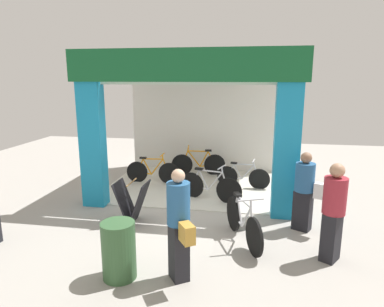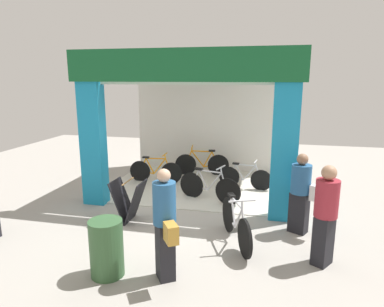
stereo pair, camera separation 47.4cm
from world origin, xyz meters
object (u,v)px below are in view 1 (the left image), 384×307
(bicycle_inside_3, at_px, (153,171))
(pedestrian_0, at_px, (179,224))
(bicycle_inside_1, at_px, (199,164))
(bicycle_parked_0, at_px, (243,222))
(bicycle_inside_2, at_px, (210,186))
(pedestrian_3, at_px, (333,211))
(trash_bin, at_px, (119,250))
(bicycle_inside_0, at_px, (243,177))
(sandwich_board_sign, at_px, (132,202))
(pedestrian_1, at_px, (305,190))

(bicycle_inside_3, distance_m, pedestrian_0, 5.01)
(bicycle_inside_1, relative_size, bicycle_parked_0, 1.03)
(bicycle_inside_2, relative_size, pedestrian_3, 0.95)
(bicycle_inside_1, bearing_deg, trash_bin, -93.48)
(bicycle_inside_0, height_order, bicycle_inside_1, bicycle_inside_1)
(bicycle_inside_2, distance_m, sandwich_board_sign, 2.16)
(sandwich_board_sign, height_order, pedestrian_0, pedestrian_0)
(sandwich_board_sign, xyz_separation_m, pedestrian_0, (1.41, -1.90, 0.45))
(pedestrian_0, relative_size, trash_bin, 1.92)
(bicycle_inside_2, height_order, bicycle_parked_0, bicycle_parked_0)
(bicycle_inside_3, height_order, bicycle_parked_0, bicycle_parked_0)
(bicycle_inside_3, distance_m, pedestrian_1, 4.65)
(trash_bin, bearing_deg, bicycle_inside_1, 86.52)
(bicycle_parked_0, xyz_separation_m, sandwich_board_sign, (-2.33, 0.50, 0.07))
(bicycle_inside_3, xyz_separation_m, bicycle_parked_0, (2.68, -3.25, 0.04))
(sandwich_board_sign, xyz_separation_m, trash_bin, (0.49, -2.01, 0.00))
(pedestrian_3, relative_size, trash_bin, 1.87)
(bicycle_inside_2, relative_size, sandwich_board_sign, 1.77)
(pedestrian_3, bearing_deg, bicycle_inside_3, 138.42)
(bicycle_inside_1, bearing_deg, bicycle_parked_0, -70.95)
(pedestrian_1, bearing_deg, bicycle_inside_0, 116.62)
(bicycle_inside_3, relative_size, bicycle_parked_0, 0.97)
(bicycle_inside_0, bearing_deg, bicycle_inside_2, -124.19)
(pedestrian_3, bearing_deg, pedestrian_0, -157.61)
(bicycle_inside_3, bearing_deg, bicycle_inside_0, -0.09)
(pedestrian_3, bearing_deg, sandwich_board_sign, 166.38)
(pedestrian_0, bearing_deg, bicycle_inside_1, 95.67)
(pedestrian_1, bearing_deg, sandwich_board_sign, -176.34)
(bicycle_inside_2, xyz_separation_m, sandwich_board_sign, (-1.46, -1.58, 0.08))
(bicycle_inside_1, relative_size, bicycle_inside_3, 1.06)
(bicycle_parked_0, relative_size, pedestrian_3, 0.97)
(bicycle_inside_0, xyz_separation_m, trash_bin, (-1.77, -4.76, 0.13))
(bicycle_inside_3, xyz_separation_m, pedestrian_0, (1.76, -4.66, 0.55))
(pedestrian_0, bearing_deg, trash_bin, -173.63)
(bicycle_inside_0, bearing_deg, pedestrian_1, -63.38)
(bicycle_inside_0, distance_m, bicycle_inside_1, 1.76)
(bicycle_inside_2, distance_m, bicycle_parked_0, 2.25)
(pedestrian_1, height_order, pedestrian_3, pedestrian_3)
(bicycle_inside_0, relative_size, pedestrian_1, 0.91)
(bicycle_inside_1, height_order, pedestrian_3, pedestrian_3)
(pedestrian_1, xyz_separation_m, trash_bin, (-3.03, -2.23, -0.39))
(pedestrian_1, distance_m, trash_bin, 3.79)
(bicycle_parked_0, height_order, sandwich_board_sign, bicycle_parked_0)
(bicycle_inside_2, height_order, pedestrian_0, pedestrian_0)
(bicycle_inside_2, relative_size, pedestrian_1, 1.00)
(pedestrian_0, relative_size, pedestrian_3, 1.03)
(trash_bin, bearing_deg, bicycle_parked_0, 39.41)
(pedestrian_3, bearing_deg, trash_bin, -161.82)
(bicycle_inside_0, xyz_separation_m, bicycle_parked_0, (0.07, -3.25, 0.06))
(bicycle_inside_0, height_order, trash_bin, trash_bin)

